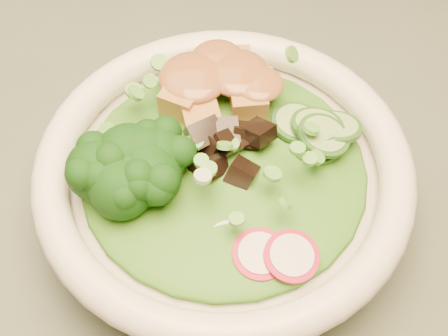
{
  "coord_description": "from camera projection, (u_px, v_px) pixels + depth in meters",
  "views": [
    {
      "loc": [
        0.08,
        -0.35,
        1.16
      ],
      "look_at": [
        0.07,
        -0.1,
        0.81
      ],
      "focal_mm": 50.0,
      "sensor_mm": 36.0,
      "label": 1
    }
  ],
  "objects": [
    {
      "name": "broccoli_florets",
      "position": [
        133.0,
        168.0,
        0.41
      ],
      "size": [
        0.09,
        0.09,
        0.04
      ],
      "primitive_type": null,
      "rotation": [
        0.0,
        0.0,
        0.27
      ],
      "color": "black",
      "rests_on": "salad_bowl"
    },
    {
      "name": "salad_bowl",
      "position": [
        224.0,
        184.0,
        0.45
      ],
      "size": [
        0.26,
        0.26,
        0.07
      ],
      "rotation": [
        0.0,
        0.0,
        0.27
      ],
      "color": "white",
      "rests_on": "dining_table"
    },
    {
      "name": "lettuce_bed",
      "position": [
        224.0,
        167.0,
        0.43
      ],
      "size": [
        0.2,
        0.2,
        0.02
      ],
      "primitive_type": "ellipsoid",
      "color": "#2E6014",
      "rests_on": "salad_bowl"
    },
    {
      "name": "dining_table",
      "position": [
        164.0,
        179.0,
        0.63
      ],
      "size": [
        1.2,
        0.8,
        0.75
      ],
      "color": "black",
      "rests_on": "ground"
    },
    {
      "name": "mushroom_heap",
      "position": [
        221.0,
        142.0,
        0.42
      ],
      "size": [
        0.08,
        0.08,
        0.04
      ],
      "primitive_type": null,
      "rotation": [
        0.0,
        0.0,
        0.27
      ],
      "color": "black",
      "rests_on": "salad_bowl"
    },
    {
      "name": "scallion_garnish",
      "position": [
        224.0,
        147.0,
        0.41
      ],
      "size": [
        0.19,
        0.19,
        0.02
      ],
      "primitive_type": null,
      "color": "#59A63A",
      "rests_on": "salad_bowl"
    },
    {
      "name": "peanut_sauce",
      "position": [
        213.0,
        78.0,
        0.44
      ],
      "size": [
        0.07,
        0.05,
        0.02
      ],
      "primitive_type": "ellipsoid",
      "color": "brown",
      "rests_on": "tofu_cubes"
    },
    {
      "name": "radish_slices",
      "position": [
        245.0,
        247.0,
        0.39
      ],
      "size": [
        0.11,
        0.07,
        0.02
      ],
      "primitive_type": null,
      "rotation": [
        0.0,
        0.0,
        0.27
      ],
      "color": "maroon",
      "rests_on": "salad_bowl"
    },
    {
      "name": "cucumber_slices",
      "position": [
        316.0,
        147.0,
        0.42
      ],
      "size": [
        0.08,
        0.08,
        0.04
      ],
      "primitive_type": null,
      "rotation": [
        0.0,
        0.0,
        0.27
      ],
      "color": "#83B766",
      "rests_on": "salad_bowl"
    },
    {
      "name": "tofu_cubes",
      "position": [
        213.0,
        90.0,
        0.45
      ],
      "size": [
        0.1,
        0.08,
        0.04
      ],
      "primitive_type": null,
      "rotation": [
        0.0,
        0.0,
        0.27
      ],
      "color": "#A06735",
      "rests_on": "salad_bowl"
    }
  ]
}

